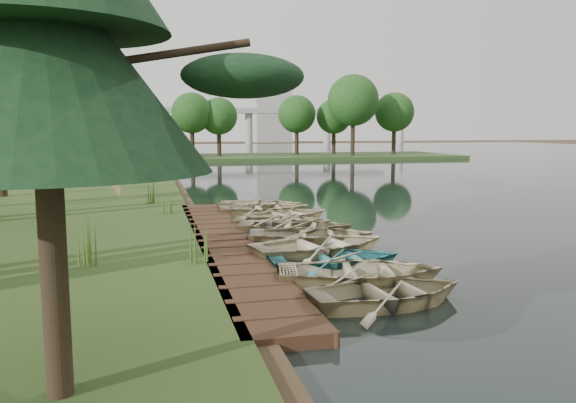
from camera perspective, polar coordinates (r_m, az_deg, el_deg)
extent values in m
plane|color=#3D2F1D|center=(16.94, -1.04, -4.66)|extent=(300.00, 300.00, 0.00)
cube|color=#392316|center=(16.64, -6.44, -4.40)|extent=(1.60, 16.00, 0.30)
cube|color=#2E471F|center=(67.26, -3.84, 4.50)|extent=(50.00, 14.00, 0.45)
cylinder|color=black|center=(67.19, -23.97, 6.13)|extent=(0.50, 0.50, 4.80)
sphere|color=#214C19|center=(67.25, -24.13, 9.19)|extent=(5.60, 5.60, 5.60)
cylinder|color=black|center=(66.36, -18.27, 6.38)|extent=(0.50, 0.50, 4.80)
sphere|color=#214C19|center=(66.42, -18.39, 9.49)|extent=(5.60, 5.60, 5.60)
cylinder|color=black|center=(66.19, -12.47, 6.58)|extent=(0.50, 0.50, 4.80)
sphere|color=#214C19|center=(66.25, -12.56, 9.69)|extent=(5.60, 5.60, 5.60)
cylinder|color=black|center=(66.69, -6.70, 6.70)|extent=(0.50, 0.50, 4.80)
sphere|color=#214C19|center=(66.75, -6.74, 9.79)|extent=(5.60, 5.60, 5.60)
cylinder|color=black|center=(67.85, -1.06, 6.76)|extent=(0.50, 0.50, 4.80)
sphere|color=#214C19|center=(67.91, -1.07, 9.80)|extent=(5.60, 5.60, 5.60)
cylinder|color=black|center=(69.62, 4.33, 6.75)|extent=(0.50, 0.50, 4.80)
sphere|color=#214C19|center=(69.68, 4.36, 9.72)|extent=(5.60, 5.60, 5.60)
cylinder|color=black|center=(71.98, 9.42, 6.69)|extent=(0.50, 0.50, 4.80)
sphere|color=#214C19|center=(72.03, 9.48, 9.56)|extent=(5.60, 5.60, 5.60)
cube|color=#A5A5A0|center=(136.92, -8.20, 9.13)|extent=(90.00, 4.00, 1.20)
cylinder|color=#A5A5A0|center=(137.14, -20.83, 7.05)|extent=(1.80, 1.80, 8.00)
cylinder|color=#A5A5A0|center=(136.21, -12.39, 7.36)|extent=(1.80, 1.80, 8.00)
cylinder|color=#A5A5A0|center=(138.21, -4.00, 7.51)|extent=(1.80, 1.80, 8.00)
cylinder|color=#A5A5A0|center=(142.99, 3.99, 7.50)|extent=(1.80, 1.80, 8.00)
cylinder|color=#A5A5A0|center=(150.31, 11.33, 7.37)|extent=(1.80, 1.80, 8.00)
cube|color=#A5A5A0|center=(159.85, -1.68, 9.29)|extent=(10.00, 8.00, 18.00)
cube|color=#A5A5A0|center=(161.19, -14.44, 7.98)|extent=(8.00, 8.00, 12.00)
imported|color=beige|center=(11.45, 10.21, -8.62)|extent=(3.51, 2.65, 0.69)
imported|color=beige|center=(12.69, 7.43, -6.78)|extent=(4.20, 3.36, 0.78)
imported|color=teal|center=(14.04, 4.89, -5.55)|extent=(3.39, 2.45, 0.69)
imported|color=beige|center=(15.35, 3.39, -4.18)|extent=(4.46, 3.59, 0.82)
imported|color=beige|center=(16.89, 2.35, -3.17)|extent=(4.31, 3.50, 0.78)
imported|color=beige|center=(18.41, 0.69, -2.30)|extent=(4.44, 3.79, 0.78)
imported|color=beige|center=(19.64, -0.68, -1.79)|extent=(4.13, 3.58, 0.72)
imported|color=beige|center=(21.13, -0.10, -1.16)|extent=(3.90, 3.20, 0.70)
imported|color=beige|center=(22.64, -2.38, -0.51)|extent=(3.77, 2.73, 0.77)
imported|color=beige|center=(24.00, -2.86, -0.11)|extent=(4.14, 3.49, 0.73)
imported|color=beige|center=(27.37, -16.72, 0.96)|extent=(3.31, 2.45, 0.66)
cylinder|color=black|center=(7.27, -22.68, -6.25)|extent=(0.32, 0.32, 3.17)
cone|color=black|center=(7.13, -23.67, 13.14)|extent=(3.80, 3.80, 2.60)
cone|color=#3F661E|center=(13.77, -9.15, -4.07)|extent=(0.60, 0.60, 1.04)
cone|color=#3F661E|center=(14.31, -19.77, -3.85)|extent=(0.60, 0.60, 1.11)
cone|color=#3F661E|center=(22.04, -12.24, -0.09)|extent=(0.60, 0.60, 0.88)
cone|color=#3F661E|center=(25.14, -13.51, 0.92)|extent=(0.60, 0.60, 1.01)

